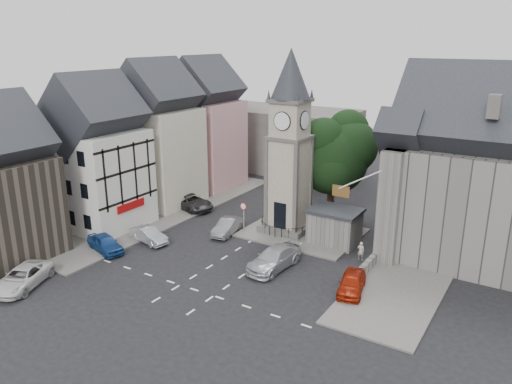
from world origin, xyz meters
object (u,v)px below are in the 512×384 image
Objects in this scene: stone_shelter at (335,226)px; car_west_blue at (105,243)px; car_east_red at (352,283)px; clock_tower at (289,144)px; pedestrian at (361,251)px.

car_west_blue is (-15.43, -11.66, -0.83)m from stone_shelter.
stone_shelter is 8.77m from car_east_red.
stone_shelter is at bearing -5.84° from clock_tower.
pedestrian is (3.20, -2.09, -0.77)m from stone_shelter.
car_west_blue is 20.41m from car_east_red.
pedestrian is at bearing -33.16° from stone_shelter.
clock_tower is at bearing 126.72° from car_east_red.
pedestrian is (18.63, 9.57, 0.06)m from car_west_blue.
stone_shelter is 1.05× the size of car_east_red.
car_east_red is at bearing -61.44° from car_west_blue.
car_east_red is at bearing 99.99° from pedestrian.
stone_shelter is 1.03× the size of car_west_blue.
stone_shelter is 3.90m from pedestrian.
car_west_blue is 1.02× the size of car_east_red.
clock_tower is 17.76m from car_west_blue.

